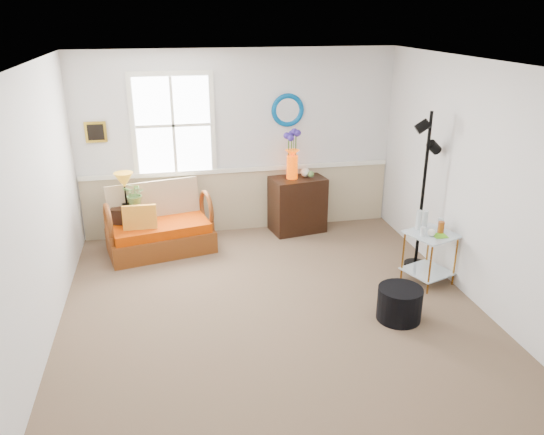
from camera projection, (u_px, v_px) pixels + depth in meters
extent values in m
cube|color=brown|center=(275.00, 315.00, 5.70)|extent=(4.50, 5.00, 0.01)
cube|color=white|center=(275.00, 65.00, 4.76)|extent=(4.50, 5.00, 0.01)
cube|color=silver|center=(239.00, 143.00, 7.51)|extent=(4.50, 0.01, 2.60)
cube|color=silver|center=(366.00, 348.00, 2.95)|extent=(4.50, 0.01, 2.60)
cube|color=silver|center=(33.00, 218.00, 4.81)|extent=(0.01, 5.00, 2.60)
cube|color=silver|center=(481.00, 187.00, 5.65)|extent=(0.01, 5.00, 2.60)
cube|color=tan|center=(240.00, 200.00, 7.80)|extent=(4.46, 0.02, 0.90)
cube|color=white|center=(240.00, 170.00, 7.62)|extent=(4.46, 0.04, 0.06)
cube|color=#B08B25|center=(96.00, 132.00, 7.05)|extent=(0.28, 0.03, 0.28)
torus|color=#0075C2|center=(288.00, 110.00, 7.46)|extent=(0.47, 0.07, 0.47)
imported|color=#5B8643|center=(135.00, 197.00, 7.03)|extent=(0.43, 0.44, 0.26)
cylinder|color=black|center=(399.00, 304.00, 5.57)|extent=(0.49, 0.49, 0.36)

